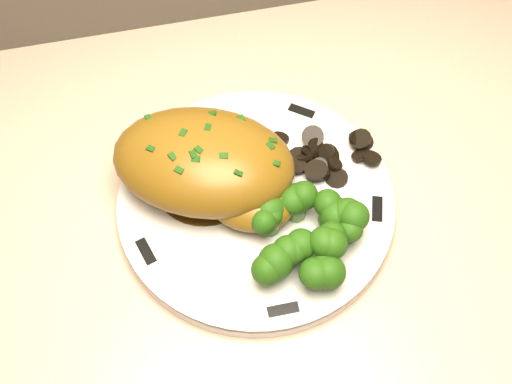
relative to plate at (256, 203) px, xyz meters
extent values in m
cylinder|color=silver|center=(0.00, 0.00, 0.00)|extent=(0.31, 0.31, 0.02)
cube|color=black|center=(0.06, 0.08, 0.01)|extent=(0.03, 0.02, 0.00)
cube|color=black|center=(-0.06, 0.09, 0.01)|extent=(0.03, 0.02, 0.00)
cube|color=black|center=(-0.10, -0.03, 0.01)|extent=(0.02, 0.03, 0.00)
cube|color=black|center=(0.00, -0.10, 0.01)|extent=(0.02, 0.01, 0.00)
cube|color=black|center=(0.10, -0.03, 0.01)|extent=(0.02, 0.03, 0.00)
cylinder|color=#3C250B|center=(-0.04, 0.03, 0.01)|extent=(0.09, 0.09, 0.00)
ellipsoid|color=brown|center=(-0.04, 0.03, 0.04)|extent=(0.18, 0.16, 0.06)
ellipsoid|color=brown|center=(-0.01, -0.01, 0.03)|extent=(0.09, 0.08, 0.03)
cube|color=#173C0C|center=(-0.08, 0.05, 0.06)|extent=(0.01, 0.00, 0.00)
cube|color=#173C0C|center=(-0.06, 0.04, 0.07)|extent=(0.01, 0.00, 0.00)
cube|color=#173C0C|center=(-0.05, 0.03, 0.07)|extent=(0.01, 0.00, 0.00)
cube|color=#173C0C|center=(-0.03, 0.03, 0.07)|extent=(0.01, 0.00, 0.00)
cube|color=#173C0C|center=(-0.01, 0.02, 0.07)|extent=(0.01, 0.00, 0.00)
cube|color=#173C0C|center=(0.01, 0.01, 0.06)|extent=(0.01, 0.00, 0.00)
cylinder|color=black|center=(0.10, 0.03, 0.01)|extent=(0.01, 0.01, 0.01)
cylinder|color=black|center=(0.10, 0.03, 0.01)|extent=(0.02, 0.02, 0.01)
cylinder|color=black|center=(0.09, 0.04, 0.01)|extent=(0.02, 0.02, 0.01)
cylinder|color=black|center=(0.09, 0.04, 0.01)|extent=(0.02, 0.02, 0.01)
cylinder|color=black|center=(0.08, 0.05, 0.01)|extent=(0.02, 0.02, 0.01)
cylinder|color=black|center=(0.07, 0.05, 0.01)|extent=(0.02, 0.02, 0.01)
cylinder|color=black|center=(0.06, 0.05, 0.01)|extent=(0.02, 0.02, 0.01)
cylinder|color=black|center=(0.06, 0.05, 0.01)|extent=(0.02, 0.02, 0.00)
cylinder|color=black|center=(0.05, 0.04, 0.01)|extent=(0.02, 0.02, 0.01)
cylinder|color=black|center=(0.04, 0.04, 0.01)|extent=(0.02, 0.02, 0.01)
cylinder|color=black|center=(0.04, 0.03, 0.01)|extent=(0.02, 0.02, 0.01)
cylinder|color=black|center=(0.04, 0.03, 0.01)|extent=(0.02, 0.02, 0.01)
cylinder|color=black|center=(0.04, 0.02, 0.01)|extent=(0.02, 0.02, 0.01)
cylinder|color=black|center=(0.04, 0.02, 0.01)|extent=(0.03, 0.03, 0.01)
cylinder|color=black|center=(0.05, 0.02, 0.01)|extent=(0.02, 0.03, 0.02)
cylinder|color=black|center=(0.06, 0.01, 0.01)|extent=(0.02, 0.03, 0.02)
cylinder|color=black|center=(0.06, 0.01, 0.01)|extent=(0.02, 0.02, 0.01)
cylinder|color=black|center=(0.07, 0.01, 0.01)|extent=(0.02, 0.02, 0.01)
cylinder|color=black|center=(0.08, 0.01, 0.01)|extent=(0.03, 0.03, 0.01)
cylinder|color=black|center=(0.09, 0.02, 0.01)|extent=(0.03, 0.03, 0.01)
cylinder|color=black|center=(0.09, 0.02, 0.01)|extent=(0.03, 0.03, 0.02)
cylinder|color=black|center=(0.10, 0.02, 0.01)|extent=(0.03, 0.03, 0.01)
cylinder|color=#4D7732|center=(0.01, -0.03, 0.02)|extent=(0.02, 0.02, 0.02)
sphere|color=#133608|center=(0.01, -0.03, 0.03)|extent=(0.02, 0.02, 0.02)
cylinder|color=#4D7732|center=(0.03, -0.02, 0.02)|extent=(0.02, 0.02, 0.02)
sphere|color=#133608|center=(0.03, -0.02, 0.03)|extent=(0.02, 0.02, 0.02)
cylinder|color=#4D7732|center=(0.05, -0.04, 0.02)|extent=(0.02, 0.02, 0.02)
sphere|color=#133608|center=(0.05, -0.04, 0.03)|extent=(0.02, 0.02, 0.02)
cylinder|color=#4D7732|center=(0.02, -0.06, 0.02)|extent=(0.02, 0.02, 0.02)
sphere|color=#133608|center=(0.02, -0.06, 0.03)|extent=(0.02, 0.02, 0.02)
cylinder|color=#4D7732|center=(0.05, -0.06, 0.02)|extent=(0.02, 0.02, 0.02)
sphere|color=#133608|center=(0.05, -0.06, 0.03)|extent=(0.02, 0.02, 0.02)
cylinder|color=#4D7732|center=(0.07, -0.05, 0.02)|extent=(0.02, 0.02, 0.02)
sphere|color=#133608|center=(0.07, -0.05, 0.03)|extent=(0.02, 0.02, 0.02)
cylinder|color=#4D7732|center=(0.00, -0.07, 0.02)|extent=(0.02, 0.02, 0.02)
sphere|color=#133608|center=(0.00, -0.07, 0.03)|extent=(0.02, 0.02, 0.02)
cylinder|color=#4D7732|center=(0.03, -0.08, 0.02)|extent=(0.02, 0.02, 0.02)
sphere|color=#133608|center=(0.03, -0.08, 0.03)|extent=(0.02, 0.02, 0.02)
camera|label=1|loc=(-0.06, -0.28, 0.48)|focal=45.00mm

